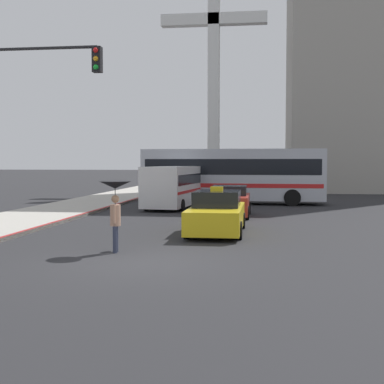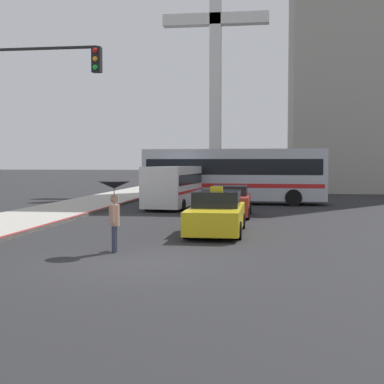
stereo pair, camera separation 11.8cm
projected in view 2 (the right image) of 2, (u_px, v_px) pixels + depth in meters
The scene contains 9 objects.
ground_plane at pixel (138, 262), 13.44m from camera, with size 300.00×300.00×0.00m, color #262628.
taxi at pixel (217, 214), 18.92m from camera, with size 1.91×4.73×1.65m.
sedan_red at pixel (230, 202), 24.65m from camera, with size 1.91×4.02×1.42m.
ambulance_van at pixel (173, 185), 29.04m from camera, with size 2.55×5.69×2.27m.
city_bus at pixel (234, 174), 32.16m from camera, with size 10.94×3.04×3.28m.
pedestrian_with_umbrella at pixel (114, 197), 14.84m from camera, with size 0.90×0.90×1.99m.
traffic_light at pixel (32, 102), 17.16m from camera, with size 3.77×0.38×6.44m.
building_tower_near at pixel (368, 21), 46.54m from camera, with size 13.09×12.19×29.55m.
monument_cross at pixel (216, 57), 42.91m from camera, with size 8.50×0.90×19.32m.
Camera 2 is at (3.17, -13.01, 2.53)m, focal length 50.00 mm.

